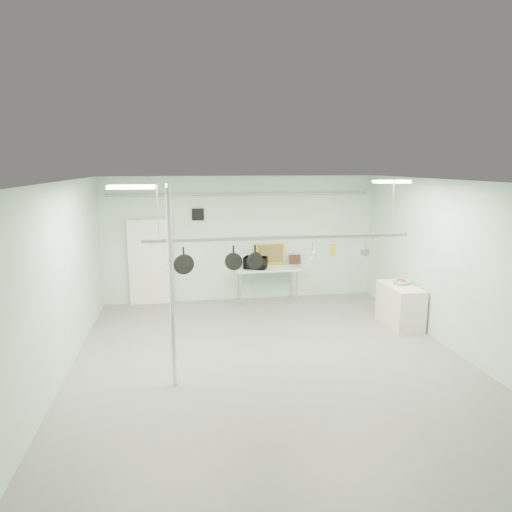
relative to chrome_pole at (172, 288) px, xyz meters
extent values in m
plane|color=gray|center=(1.70, 0.60, -1.60)|extent=(8.00, 8.00, 0.00)
cube|color=silver|center=(1.70, 0.60, 1.59)|extent=(7.00, 8.00, 0.02)
cube|color=silver|center=(1.70, 4.59, 0.00)|extent=(7.00, 0.02, 3.20)
cube|color=silver|center=(5.19, 0.60, 0.00)|extent=(0.02, 8.00, 3.20)
cube|color=silver|center=(-0.60, 4.54, -0.55)|extent=(1.10, 0.10, 2.20)
cube|color=black|center=(0.60, 4.57, 0.65)|extent=(0.30, 0.04, 0.30)
cylinder|color=gray|center=(1.70, 4.50, 1.15)|extent=(6.60, 0.07, 0.07)
cylinder|color=silver|center=(0.00, 0.00, 0.00)|extent=(0.08, 0.08, 3.20)
cube|color=silver|center=(2.30, 4.20, -0.72)|extent=(1.60, 0.70, 0.05)
cylinder|color=#B7B7BC|center=(1.58, 3.92, -1.17)|extent=(0.04, 0.04, 0.86)
cylinder|color=#B7B7BC|center=(1.58, 4.48, -1.17)|extent=(0.04, 0.04, 0.86)
cylinder|color=#B7B7BC|center=(3.02, 3.92, -1.17)|extent=(0.04, 0.04, 0.86)
cylinder|color=#B7B7BC|center=(3.02, 4.48, -1.17)|extent=(0.04, 0.04, 0.86)
cube|color=beige|center=(4.85, 2.00, -1.15)|extent=(0.60, 1.20, 0.90)
cube|color=#B7B7BC|center=(1.90, 0.90, 0.60)|extent=(4.80, 0.06, 0.06)
cylinder|color=#B7B7BC|center=(-0.20, 0.90, 1.10)|extent=(0.02, 0.02, 0.94)
cylinder|color=#B7B7BC|center=(4.00, 0.90, 1.10)|extent=(0.02, 0.02, 0.94)
cube|color=white|center=(-0.50, -0.20, 1.56)|extent=(0.65, 0.30, 0.05)
cube|color=white|center=(4.10, 1.20, 1.56)|extent=(0.65, 0.30, 0.05)
imported|color=black|center=(1.99, 4.12, -0.54)|extent=(0.65, 0.57, 0.30)
cylinder|color=silver|center=(2.16, 4.10, -0.60)|extent=(0.14, 0.14, 0.19)
cube|color=gold|center=(2.45, 4.50, -0.41)|extent=(0.79, 0.18, 0.58)
cube|color=#341712|center=(3.10, 4.50, -0.57)|extent=(0.30, 0.09, 0.25)
imported|color=silver|center=(4.91, 2.12, -0.66)|extent=(0.40, 0.40, 0.09)
camera|label=1|loc=(0.18, -6.91, 1.87)|focal=32.00mm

